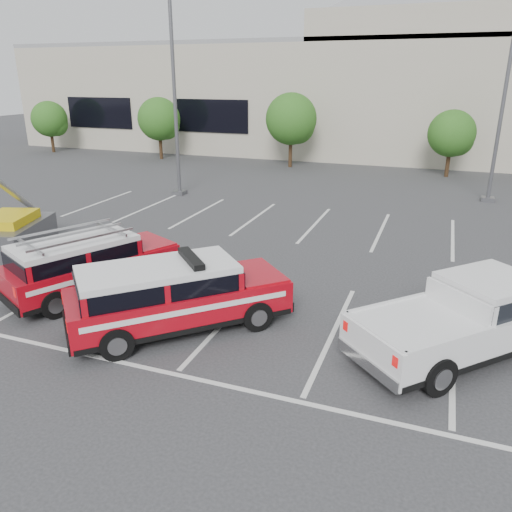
{
  "coord_description": "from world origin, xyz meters",
  "views": [
    {
      "loc": [
        4.68,
        -10.61,
        5.86
      ],
      "look_at": [
        0.05,
        1.81,
        1.05
      ],
      "focal_mm": 35.0,
      "sensor_mm": 36.0,
      "label": 1
    }
  ],
  "objects": [
    {
      "name": "stall_markings",
      "position": [
        0.0,
        4.5,
        0.01
      ],
      "size": [
        23.0,
        15.0,
        0.01
      ],
      "primitive_type": "cube",
      "color": "silver",
      "rests_on": "ground"
    },
    {
      "name": "ladder_suv",
      "position": [
        -4.31,
        0.03,
        0.74
      ],
      "size": [
        3.74,
        5.05,
        1.86
      ],
      "rotation": [
        0.0,
        0.0,
        -0.46
      ],
      "color": "#A30713",
      "rests_on": "ground"
    },
    {
      "name": "tree_left",
      "position": [
        -14.91,
        22.05,
        2.77
      ],
      "size": [
        3.07,
        3.07,
        4.42
      ],
      "color": "#3F2B19",
      "rests_on": "ground"
    },
    {
      "name": "ground",
      "position": [
        0.0,
        0.0,
        0.0
      ],
      "size": [
        120.0,
        120.0,
        0.0
      ],
      "primitive_type": "plane",
      "color": "#2F2F32",
      "rests_on": "ground"
    },
    {
      "name": "utility_rig",
      "position": [
        -9.42,
        2.05,
        0.58
      ],
      "size": [
        3.03,
        3.9,
        2.9
      ],
      "rotation": [
        0.0,
        0.0,
        0.31
      ],
      "color": "#59595E",
      "rests_on": "ground"
    },
    {
      "name": "fire_chief_suv",
      "position": [
        -0.97,
        -1.03,
        0.75
      ],
      "size": [
        5.06,
        4.98,
        1.83
      ],
      "rotation": [
        0.0,
        0.0,
        -0.8
      ],
      "color": "#A30713",
      "rests_on": "ground"
    },
    {
      "name": "light_pole_left",
      "position": [
        -8.0,
        12.0,
        5.19
      ],
      "size": [
        0.9,
        0.6,
        10.24
      ],
      "color": "#59595E",
      "rests_on": "ground"
    },
    {
      "name": "tree_far_left",
      "position": [
        -24.91,
        22.05,
        2.5
      ],
      "size": [
        2.77,
        2.77,
        3.99
      ],
      "color": "#3F2B19",
      "rests_on": "ground"
    },
    {
      "name": "light_pole_mid",
      "position": [
        7.0,
        16.0,
        5.19
      ],
      "size": [
        0.9,
        0.6,
        10.24
      ],
      "color": "#59595E",
      "rests_on": "ground"
    },
    {
      "name": "tree_mid_right",
      "position": [
        5.09,
        22.05,
        2.5
      ],
      "size": [
        2.77,
        2.77,
        3.99
      ],
      "color": "#3F2B19",
      "rests_on": "ground"
    },
    {
      "name": "tree_mid_left",
      "position": [
        -4.91,
        22.05,
        3.04
      ],
      "size": [
        3.37,
        3.37,
        4.85
      ],
      "color": "#3F2B19",
      "rests_on": "ground"
    },
    {
      "name": "convention_building",
      "position": [
        0.18,
        31.86,
        4.72
      ],
      "size": [
        60.0,
        16.99,
        13.2
      ],
      "color": "#B9AE9C",
      "rests_on": "ground"
    },
    {
      "name": "white_pickup",
      "position": [
        5.72,
        0.29,
        0.68
      ],
      "size": [
        5.25,
        5.38,
        1.72
      ],
      "rotation": [
        0.0,
        0.0,
        -0.76
      ],
      "color": "silver",
      "rests_on": "ground"
    }
  ]
}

